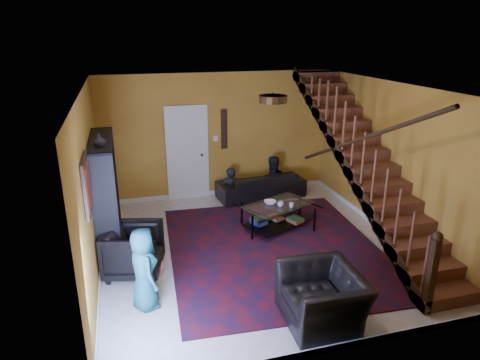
# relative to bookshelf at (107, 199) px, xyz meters

# --- Properties ---
(floor) EXTENTS (5.50, 5.50, 0.00)m
(floor) POSITION_rel_bookshelf_xyz_m (2.40, -0.60, -0.96)
(floor) COLOR beige
(floor) RESTS_ON ground
(room) EXTENTS (5.50, 5.50, 5.50)m
(room) POSITION_rel_bookshelf_xyz_m (1.07, 0.73, -0.91)
(room) COLOR gold
(room) RESTS_ON ground
(staircase) EXTENTS (0.95, 5.02, 3.18)m
(staircase) POSITION_rel_bookshelf_xyz_m (4.53, -0.60, 0.43)
(staircase) COLOR brown
(staircase) RESTS_ON floor
(bookshelf) EXTENTS (0.35, 1.80, 2.00)m
(bookshelf) POSITION_rel_bookshelf_xyz_m (0.00, 0.00, 0.00)
(bookshelf) COLOR black
(bookshelf) RESTS_ON floor
(door) EXTENTS (0.82, 0.05, 2.05)m
(door) POSITION_rel_bookshelf_xyz_m (1.70, 2.12, 0.06)
(door) COLOR silver
(door) RESTS_ON floor
(framed_picture) EXTENTS (0.04, 0.74, 0.74)m
(framed_picture) POSITION_rel_bookshelf_xyz_m (-0.17, -1.50, 0.79)
(framed_picture) COLOR maroon
(framed_picture) RESTS_ON room
(wall_hanging) EXTENTS (0.14, 0.03, 0.90)m
(wall_hanging) POSITION_rel_bookshelf_xyz_m (2.55, 2.13, 0.59)
(wall_hanging) COLOR black
(wall_hanging) RESTS_ON room
(ceiling_fixture) EXTENTS (0.40, 0.40, 0.10)m
(ceiling_fixture) POSITION_rel_bookshelf_xyz_m (2.40, -1.40, 1.78)
(ceiling_fixture) COLOR #3F2814
(ceiling_fixture) RESTS_ON room
(rug) EXTENTS (3.85, 4.33, 0.02)m
(rug) POSITION_rel_bookshelf_xyz_m (2.74, -0.75, -0.95)
(rug) COLOR #470C15
(rug) RESTS_ON floor
(sofa) EXTENTS (2.05, 0.95, 0.58)m
(sofa) POSITION_rel_bookshelf_xyz_m (3.30, 1.70, -0.67)
(sofa) COLOR black
(sofa) RESTS_ON floor
(armchair_left) EXTENTS (1.05, 1.03, 0.79)m
(armchair_left) POSITION_rel_bookshelf_xyz_m (0.35, -0.87, -0.57)
(armchair_left) COLOR black
(armchair_left) RESTS_ON floor
(armchair_right) EXTENTS (0.99, 1.12, 0.71)m
(armchair_right) POSITION_rel_bookshelf_xyz_m (2.66, -2.76, -0.61)
(armchair_right) COLOR black
(armchair_right) RESTS_ON floor
(person_adult_a) EXTENTS (0.45, 0.30, 1.21)m
(person_adult_a) POSITION_rel_bookshelf_xyz_m (2.59, 1.75, -0.81)
(person_adult_a) COLOR black
(person_adult_a) RESTS_ON sofa
(person_adult_b) EXTENTS (0.70, 0.55, 1.39)m
(person_adult_b) POSITION_rel_bookshelf_xyz_m (3.58, 1.75, -0.72)
(person_adult_b) COLOR black
(person_adult_b) RESTS_ON sofa
(person_child) EXTENTS (0.51, 0.66, 1.19)m
(person_child) POSITION_rel_bookshelf_xyz_m (0.45, -1.82, -0.37)
(person_child) COLOR #1B6768
(person_child) RESTS_ON armchair_left
(coffee_table) EXTENTS (1.49, 1.22, 0.49)m
(coffee_table) POSITION_rel_bookshelf_xyz_m (3.08, 0.03, -0.68)
(coffee_table) COLOR black
(coffee_table) RESTS_ON floor
(cup_a) EXTENTS (0.14, 0.14, 0.09)m
(cup_a) POSITION_rel_bookshelf_xyz_m (3.10, -0.06, -0.43)
(cup_a) COLOR #999999
(cup_a) RESTS_ON coffee_table
(cup_b) EXTENTS (0.12, 0.12, 0.09)m
(cup_b) POSITION_rel_bookshelf_xyz_m (3.29, -0.15, -0.43)
(cup_b) COLOR #999999
(cup_b) RESTS_ON coffee_table
(bowl) EXTENTS (0.28, 0.28, 0.06)m
(bowl) POSITION_rel_bookshelf_xyz_m (2.96, 0.12, -0.44)
(bowl) COLOR #999999
(bowl) RESTS_ON coffee_table
(vase) EXTENTS (0.18, 0.18, 0.19)m
(vase) POSITION_rel_bookshelf_xyz_m (-0.00, -0.50, 1.13)
(vase) COLOR #999999
(vase) RESTS_ON bookshelf
(popcorn_bucket) EXTENTS (0.20, 0.20, 0.18)m
(popcorn_bucket) POSITION_rel_bookshelf_xyz_m (0.70, -1.02, -0.86)
(popcorn_bucket) COLOR red
(popcorn_bucket) RESTS_ON rug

